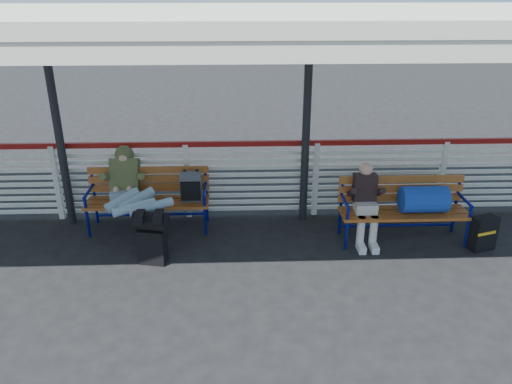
{
  "coord_description": "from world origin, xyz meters",
  "views": [
    {
      "loc": [
        0.79,
        -5.32,
        3.48
      ],
      "look_at": [
        1.03,
        1.0,
        0.78
      ],
      "focal_mm": 35.0,
      "sensor_mm": 36.0,
      "label": 1
    }
  ],
  "objects_px": {
    "traveler_man": "(133,196)",
    "suitcase_side": "(483,233)",
    "bench_right": "(415,201)",
    "bench_left": "(160,192)",
    "luggage_stack": "(152,236)",
    "companion_person": "(366,203)"
  },
  "relations": [
    {
      "from": "traveler_man",
      "to": "companion_person",
      "type": "distance_m",
      "value": 3.28
    },
    {
      "from": "bench_right",
      "to": "bench_left",
      "type": "bearing_deg",
      "value": 171.43
    },
    {
      "from": "bench_left",
      "to": "companion_person",
      "type": "xyz_separation_m",
      "value": [
        2.95,
        -0.55,
        0.01
      ]
    },
    {
      "from": "traveler_man",
      "to": "suitcase_side",
      "type": "xyz_separation_m",
      "value": [
        4.87,
        -0.5,
        -0.43
      ]
    },
    {
      "from": "traveler_man",
      "to": "suitcase_side",
      "type": "bearing_deg",
      "value": -5.83
    },
    {
      "from": "luggage_stack",
      "to": "suitcase_side",
      "type": "height_order",
      "value": "luggage_stack"
    },
    {
      "from": "bench_left",
      "to": "bench_right",
      "type": "bearing_deg",
      "value": -8.57
    },
    {
      "from": "traveler_man",
      "to": "companion_person",
      "type": "height_order",
      "value": "traveler_man"
    },
    {
      "from": "bench_left",
      "to": "luggage_stack",
      "type": "bearing_deg",
      "value": -88.54
    },
    {
      "from": "luggage_stack",
      "to": "companion_person",
      "type": "bearing_deg",
      "value": 20.7
    },
    {
      "from": "bench_left",
      "to": "companion_person",
      "type": "bearing_deg",
      "value": -10.53
    },
    {
      "from": "luggage_stack",
      "to": "suitcase_side",
      "type": "distance_m",
      "value": 4.53
    },
    {
      "from": "traveler_man",
      "to": "bench_right",
      "type": "bearing_deg",
      "value": -2.89
    },
    {
      "from": "luggage_stack",
      "to": "bench_left",
      "type": "distance_m",
      "value": 1.05
    },
    {
      "from": "bench_right",
      "to": "traveler_man",
      "type": "distance_m",
      "value": 3.97
    },
    {
      "from": "bench_left",
      "to": "traveler_man",
      "type": "relative_size",
      "value": 1.1
    },
    {
      "from": "bench_left",
      "to": "companion_person",
      "type": "height_order",
      "value": "companion_person"
    },
    {
      "from": "traveler_man",
      "to": "suitcase_side",
      "type": "relative_size",
      "value": 3.35
    },
    {
      "from": "luggage_stack",
      "to": "bench_right",
      "type": "height_order",
      "value": "bench_right"
    },
    {
      "from": "bench_right",
      "to": "suitcase_side",
      "type": "height_order",
      "value": "bench_right"
    },
    {
      "from": "luggage_stack",
      "to": "companion_person",
      "type": "distance_m",
      "value": 2.97
    },
    {
      "from": "luggage_stack",
      "to": "bench_right",
      "type": "bearing_deg",
      "value": 18.92
    }
  ]
}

